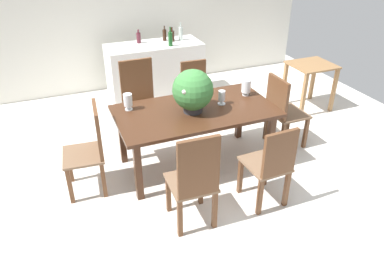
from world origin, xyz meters
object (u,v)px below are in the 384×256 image
Objects in this scene: kitchen_counter at (155,72)px; wine_bottle_dark at (165,35)px; chair_foot_end at (282,109)px; crystal_vase_right at (222,97)px; chair_head_end at (91,145)px; chair_near_left at (195,179)px; chair_far_left at (139,95)px; dining_table at (195,116)px; wine_bottle_clear at (181,33)px; wine_glass at (207,87)px; wine_bottle_green at (172,36)px; chair_far_right at (196,91)px; wine_bottle_tall at (139,38)px; flower_centerpiece at (193,91)px; crystal_vase_left at (246,86)px; wine_bottle_amber at (170,39)px; crystal_vase_center_near at (128,101)px; chair_near_right at (271,164)px; side_table at (311,75)px.

kitchen_counter is 6.35× the size of wine_bottle_dark.
chair_foot_end is 5.68× the size of crystal_vase_right.
wine_bottle_dark reaches higher than kitchen_counter.
chair_near_left is (0.79, -0.98, 0.02)m from chair_head_end.
chair_far_left is at bearing -117.17° from kitchen_counter.
wine_bottle_clear is (0.61, 2.11, 0.37)m from dining_table.
wine_bottle_green is (0.18, 1.78, 0.16)m from wine_glass.
chair_far_right is (-0.79, 0.98, -0.02)m from chair_foot_end.
wine_bottle_tall reaches higher than dining_table.
wine_bottle_clear is at bearing 6.95° from kitchen_counter.
chair_head_end is 2.02× the size of flower_centerpiece.
chair_far_left reaches higher than wine_glass.
wine_glass is at bearing -115.76° from chair_near_left.
chair_far_right is (0.41, 0.98, -0.15)m from dining_table.
chair_far_left is at bearing -87.85° from chair_near_left.
crystal_vase_left reaches higher than chair_far_right.
chair_near_left is at bearing -105.07° from wine_bottle_amber.
chair_near_left is 1.14× the size of chair_far_right.
flower_centerpiece reaches higher than wine_bottle_tall.
wine_bottle_dark is (0.77, 1.20, 0.44)m from chair_far_left.
crystal_vase_center_near is 0.82× the size of wine_bottle_dark.
wine_bottle_dark reaches higher than crystal_vase_right.
dining_table is 1.94m from wine_bottle_amber.
chair_near_right is at bearing -67.78° from chair_far_left.
chair_far_left is (-0.41, 0.98, -0.08)m from dining_table.
wine_bottle_amber reaches higher than wine_bottle_dark.
flower_centerpiece reaches higher than crystal_vase_right.
wine_bottle_clear is at bearing 144.67° from chair_head_end.
chair_foot_end is 3.41× the size of wine_bottle_clear.
chair_near_right is 1.01× the size of chair_far_right.
chair_foot_end is 2.11m from wine_bottle_amber.
chair_far_right is 1.11m from kitchen_counter.
wine_bottle_green is at bearing -10.89° from wine_bottle_tall.
wine_bottle_tall is 0.53m from wine_bottle_green.
crystal_vase_center_near is at bearing -177.59° from wine_glass.
dining_table is at bearing -160.61° from side_table.
wine_bottle_dark is (0.01, 0.31, -0.02)m from wine_bottle_amber.
chair_far_right reaches higher than wine_glass.
chair_foot_end is 0.91× the size of chair_near_left.
kitchen_counter is 2.47m from side_table.
chair_near_left is 2.13× the size of flower_centerpiece.
chair_far_left is (-0.83, 0.01, 0.07)m from chair_far_right.
chair_far_left is at bearing 109.83° from flower_centerpiece.
kitchen_counter is (0.85, 1.77, -0.40)m from crystal_vase_center_near.
chair_foot_end is at bearing -0.02° from dining_table.
crystal_vase_center_near is at bearing -146.18° from chair_far_right.
chair_head_end is 1.96m from crystal_vase_left.
chair_near_left reaches higher than dining_table.
wine_glass is 0.63× the size of wine_bottle_dark.
chair_head_end is 1.08× the size of chair_far_right.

